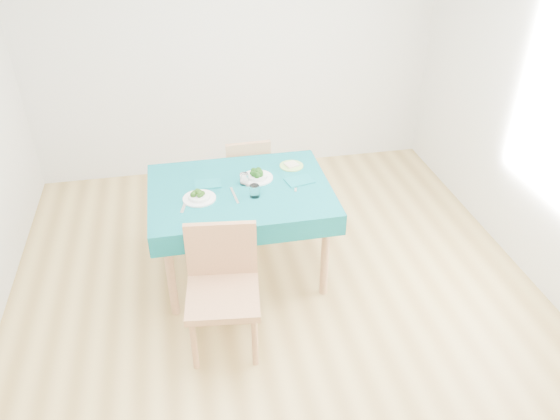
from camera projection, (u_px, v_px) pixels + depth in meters
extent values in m
cube|color=#A38244|center=(280.00, 307.00, 4.06)|extent=(4.00, 4.50, 0.02)
cube|color=silver|center=(233.00, 40.00, 5.17)|extent=(4.00, 0.02, 2.70)
cube|color=#08585F|center=(242.00, 231.00, 4.21)|extent=(1.33, 1.01, 0.76)
cube|color=#AE7A51|center=(221.00, 278.00, 3.42)|extent=(0.52, 0.56, 1.17)
cube|color=#AE7A51|center=(246.00, 175.00, 4.78)|extent=(0.38, 0.42, 0.93)
cube|color=silver|center=(184.00, 206.00, 3.79)|extent=(0.07, 0.17, 0.00)
cube|color=silver|center=(234.00, 195.00, 3.92)|extent=(0.04, 0.23, 0.00)
cube|color=silver|center=(249.00, 180.00, 4.10)|extent=(0.08, 0.19, 0.00)
cube|color=silver|center=(296.00, 184.00, 4.05)|extent=(0.08, 0.23, 0.00)
cube|color=#0C636A|center=(208.00, 184.00, 4.04)|extent=(0.20, 0.14, 0.01)
cube|color=#0C636A|center=(299.00, 181.00, 4.09)|extent=(0.23, 0.18, 0.01)
cylinder|color=white|center=(244.00, 179.00, 4.04)|extent=(0.07, 0.07, 0.08)
cylinder|color=white|center=(254.00, 191.00, 3.88)|extent=(0.07, 0.07, 0.09)
cylinder|color=#9DD266|center=(291.00, 166.00, 4.29)|extent=(0.19, 0.19, 0.01)
cube|color=beige|center=(291.00, 165.00, 4.28)|extent=(0.12, 0.12, 0.01)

